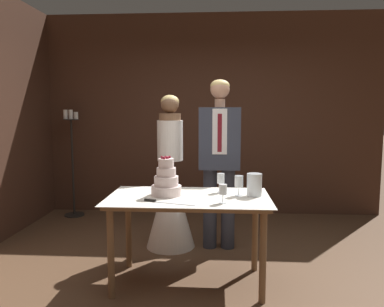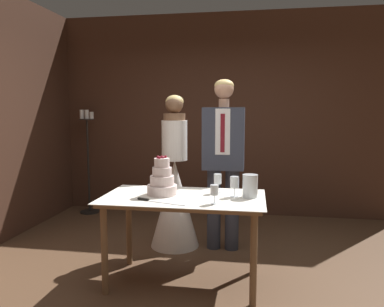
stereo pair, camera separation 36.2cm
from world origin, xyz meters
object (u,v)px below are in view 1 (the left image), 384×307
wine_glass_middle (221,179)px  hurricane_candle (254,185)px  cake_table (189,207)px  tiered_cake (166,182)px  cake_knife (160,202)px  candle_stand (72,163)px  wine_glass_far (239,182)px  wine_glass_near (223,190)px  groom (219,155)px  bride (170,193)px

wine_glass_middle → hurricane_candle: (0.29, -0.12, -0.03)m
cake_table → tiered_cake: tiered_cake is taller
cake_table → cake_knife: size_ratio=3.25×
wine_glass_middle → candle_stand: (-2.09, 1.84, -0.14)m
tiered_cake → hurricane_candle: bearing=1.9°
tiered_cake → wine_glass_far: 0.63m
tiered_cake → wine_glass_far: tiered_cake is taller
hurricane_candle → wine_glass_far: bearing=-178.4°
tiered_cake → wine_glass_near: (0.49, -0.25, -0.01)m
cake_table → groom: size_ratio=0.75×
bride → candle_stand: bride is taller
cake_knife → hurricane_candle: (0.78, 0.28, 0.09)m
wine_glass_middle → hurricane_candle: bearing=-22.6°
wine_glass_middle → wine_glass_far: wine_glass_far is taller
cake_table → tiered_cake: 0.29m
hurricane_candle → groom: size_ratio=0.11×
groom → candle_stand: size_ratio=1.21×
cake_table → cake_knife: (-0.22, -0.23, 0.10)m
cake_knife → hurricane_candle: 0.84m
cake_knife → candle_stand: (-1.60, 2.24, -0.02)m
candle_stand → bride: bearing=-36.2°
bride → candle_stand: 1.92m
cake_knife → groom: size_ratio=0.23×
wine_glass_near → bride: bride is taller
cake_table → wine_glass_far: size_ratio=7.91×
tiered_cake → bride: (-0.07, 0.85, -0.29)m
tiered_cake → cake_knife: tiered_cake is taller
cake_knife → wine_glass_far: size_ratio=2.43×
cake_knife → bride: bearing=109.6°
bride → candle_stand: (-1.55, 1.13, 0.15)m
cake_table → groom: groom is taller
hurricane_candle → groom: bearing=109.8°
wine_glass_near → hurricane_candle: 0.39m
tiered_cake → hurricane_candle: 0.76m
tiered_cake → wine_glass_near: size_ratio=2.25×
groom → wine_glass_middle: bearing=-89.3°
hurricane_candle → cake_knife: bearing=-160.1°
bride → groom: 0.68m
wine_glass_near → candle_stand: (-2.11, 2.23, -0.12)m
wine_glass_middle → cake_knife: bearing=-140.8°
wine_glass_middle → bride: bearing=127.8°
cake_table → wine_glass_near: bearing=-36.6°
cake_knife → hurricane_candle: bearing=37.0°
tiered_cake → wine_glass_far: size_ratio=1.96×
groom → wine_glass_far: bearing=-78.8°
cake_knife → wine_glass_near: (0.51, 0.01, 0.10)m
wine_glass_far → hurricane_candle: size_ratio=0.90×
cake_table → cake_knife: bearing=-134.2°
cake_table → bride: 0.92m
wine_glass_near → bride: 1.26m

